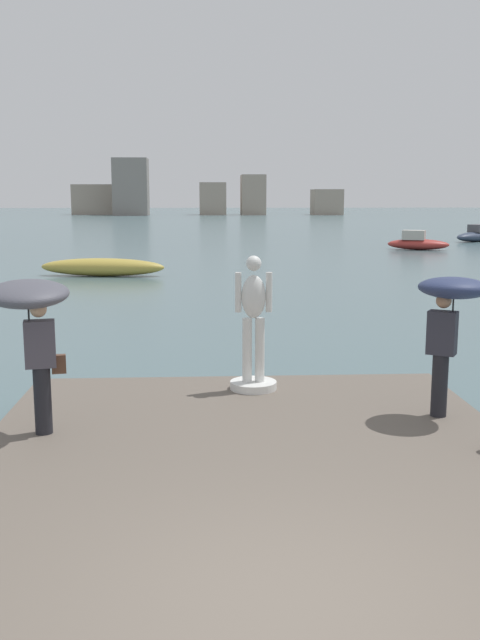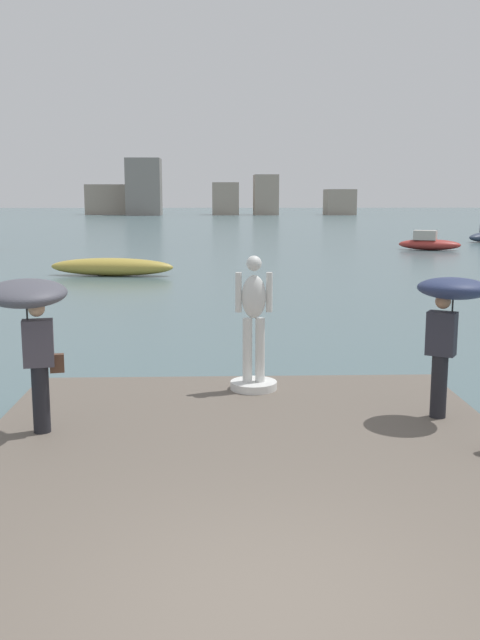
{
  "view_description": "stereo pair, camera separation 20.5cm",
  "coord_description": "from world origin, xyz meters",
  "px_view_note": "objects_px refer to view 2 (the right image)",
  "views": [
    {
      "loc": [
        -0.58,
        -4.83,
        3.4
      ],
      "look_at": [
        0.0,
        5.81,
        1.55
      ],
      "focal_mm": 39.59,
      "sensor_mm": 36.0,
      "label": 1
    },
    {
      "loc": [
        -0.37,
        -4.84,
        3.4
      ],
      "look_at": [
        0.0,
        5.81,
        1.55
      ],
      "focal_mm": 39.59,
      "sensor_mm": 36.0,
      "label": 2
    }
  ],
  "objects_px": {
    "onlooker_right": "(450,307)",
    "boat_mid": "(429,243)",
    "statue_white_figure": "(254,335)",
    "boat_far": "(112,267)",
    "onlooker_left": "(30,312)"
  },
  "relations": [
    {
      "from": "onlooker_right",
      "to": "boat_mid",
      "type": "bearing_deg",
      "value": 73.52
    },
    {
      "from": "onlooker_right",
      "to": "boat_mid",
      "type": "height_order",
      "value": "onlooker_right"
    },
    {
      "from": "boat_mid",
      "to": "statue_white_figure",
      "type": "bearing_deg",
      "value": -110.89
    },
    {
      "from": "boat_far",
      "to": "onlooker_left",
      "type": "bearing_deg",
      "value": -84.31
    },
    {
      "from": "onlooker_right",
      "to": "boat_far",
      "type": "bearing_deg",
      "value": 109.45
    },
    {
      "from": "onlooker_left",
      "to": "onlooker_right",
      "type": "height_order",
      "value": "onlooker_left"
    },
    {
      "from": "statue_white_figure",
      "to": "onlooker_left",
      "type": "distance_m",
      "value": 3.62
    },
    {
      "from": "onlooker_right",
      "to": "boat_mid",
      "type": "xyz_separation_m",
      "value": [
        10.88,
        36.8,
        -1.48
      ]
    },
    {
      "from": "onlooker_right",
      "to": "boat_far",
      "type": "height_order",
      "value": "onlooker_right"
    },
    {
      "from": "onlooker_left",
      "to": "onlooker_right",
      "type": "relative_size",
      "value": 1.03
    },
    {
      "from": "onlooker_left",
      "to": "boat_far",
      "type": "xyz_separation_m",
      "value": [
        -2.23,
        22.32,
        -1.59
      ]
    },
    {
      "from": "statue_white_figure",
      "to": "boat_far",
      "type": "distance_m",
      "value": 21.01
    },
    {
      "from": "statue_white_figure",
      "to": "onlooker_right",
      "type": "distance_m",
      "value": 3.08
    },
    {
      "from": "boat_mid",
      "to": "boat_far",
      "type": "bearing_deg",
      "value": -141.35
    },
    {
      "from": "onlooker_right",
      "to": "statue_white_figure",
      "type": "bearing_deg",
      "value": 148.59
    }
  ]
}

